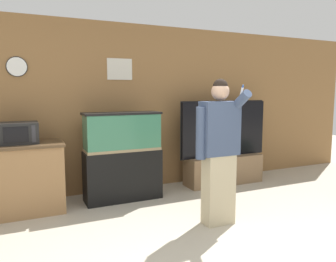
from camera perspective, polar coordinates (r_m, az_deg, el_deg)
name	(u,v)px	position (r m, az deg, el deg)	size (l,w,h in m)	color
wall_back_paneled	(105,108)	(5.12, -10.91, 3.90)	(10.00, 0.08, 2.60)	olive
microwave	(19,133)	(4.55, -24.50, -0.29)	(0.45, 0.38, 0.27)	black
aquarium_on_stand	(123,156)	(4.74, -7.92, -4.41)	(1.09, 0.38, 1.27)	black
tv_on_stand	(224,160)	(5.64, 9.66, -4.93)	(1.62, 0.40, 1.41)	brown
person_standing	(219,150)	(3.84, 8.81, -3.26)	(0.54, 0.40, 1.70)	#BCAD89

